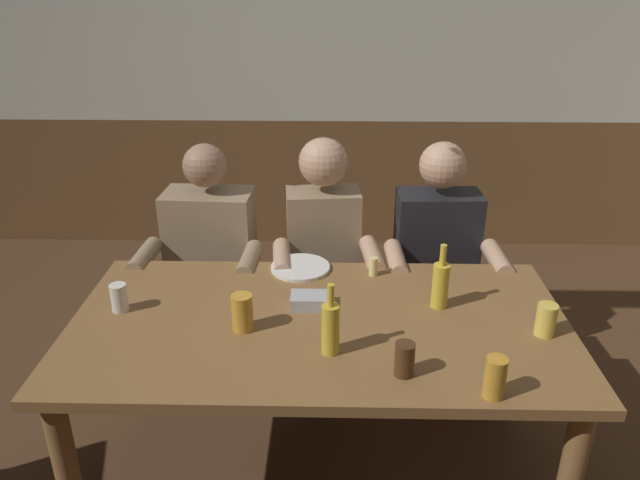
% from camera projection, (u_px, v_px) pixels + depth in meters
% --- Properties ---
extents(ground_plane, '(6.94, 6.94, 0.00)m').
position_uv_depth(ground_plane, '(320.00, 455.00, 2.63)').
color(ground_plane, '#4C331E').
extents(back_wall_wainscot, '(5.78, 0.12, 0.93)m').
position_uv_depth(back_wall_wainscot, '(327.00, 181.00, 4.52)').
color(back_wall_wainscot, brown).
rests_on(back_wall_wainscot, ground_plane).
extents(dining_table, '(1.82, 0.96, 0.74)m').
position_uv_depth(dining_table, '(319.00, 343.00, 2.28)').
color(dining_table, brown).
rests_on(dining_table, ground_plane).
extents(person_0, '(0.57, 0.55, 1.18)m').
position_uv_depth(person_0, '(208.00, 255.00, 2.93)').
color(person_0, '#997F60').
rests_on(person_0, ground_plane).
extents(person_1, '(0.51, 0.52, 1.22)m').
position_uv_depth(person_1, '(324.00, 254.00, 2.90)').
color(person_1, '#997F60').
rests_on(person_1, ground_plane).
extents(person_2, '(0.54, 0.52, 1.20)m').
position_uv_depth(person_2, '(438.00, 257.00, 2.90)').
color(person_2, black).
rests_on(person_2, ground_plane).
extents(table_candle, '(0.04, 0.04, 0.08)m').
position_uv_depth(table_candle, '(373.00, 266.00, 2.55)').
color(table_candle, '#F9E08C').
rests_on(table_candle, dining_table).
extents(condiment_caddy, '(0.14, 0.10, 0.05)m').
position_uv_depth(condiment_caddy, '(309.00, 300.00, 2.32)').
color(condiment_caddy, '#B2B7BC').
rests_on(condiment_caddy, dining_table).
extents(plate_0, '(0.25, 0.25, 0.01)m').
position_uv_depth(plate_0, '(300.00, 267.00, 2.61)').
color(plate_0, white).
rests_on(plate_0, dining_table).
extents(bottle_0, '(0.06, 0.06, 0.26)m').
position_uv_depth(bottle_0, '(331.00, 327.00, 2.01)').
color(bottle_0, gold).
rests_on(bottle_0, dining_table).
extents(bottle_1, '(0.06, 0.06, 0.26)m').
position_uv_depth(bottle_1, '(440.00, 284.00, 2.29)').
color(bottle_1, gold).
rests_on(bottle_1, dining_table).
extents(pint_glass_0, '(0.07, 0.07, 0.12)m').
position_uv_depth(pint_glass_0, '(546.00, 320.00, 2.13)').
color(pint_glass_0, '#E5C64C').
rests_on(pint_glass_0, dining_table).
extents(pint_glass_1, '(0.08, 0.08, 0.14)m').
position_uv_depth(pint_glass_1, '(242.00, 312.00, 2.16)').
color(pint_glass_1, gold).
rests_on(pint_glass_1, dining_table).
extents(pint_glass_2, '(0.06, 0.06, 0.11)m').
position_uv_depth(pint_glass_2, '(119.00, 298.00, 2.28)').
color(pint_glass_2, white).
rests_on(pint_glass_2, dining_table).
extents(pint_glass_3, '(0.06, 0.06, 0.11)m').
position_uv_depth(pint_glass_3, '(404.00, 359.00, 1.92)').
color(pint_glass_3, '#4C2D19').
rests_on(pint_glass_3, dining_table).
extents(pint_glass_4, '(0.07, 0.07, 0.13)m').
position_uv_depth(pint_glass_4, '(495.00, 378.00, 1.82)').
color(pint_glass_4, gold).
rests_on(pint_glass_4, dining_table).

